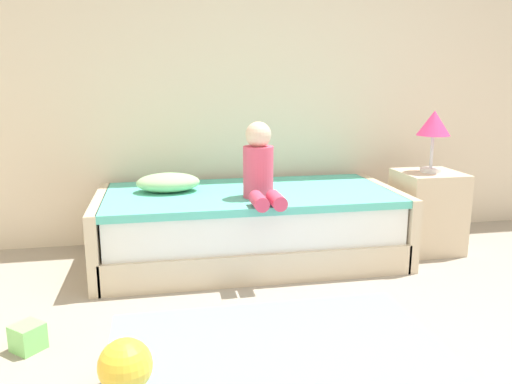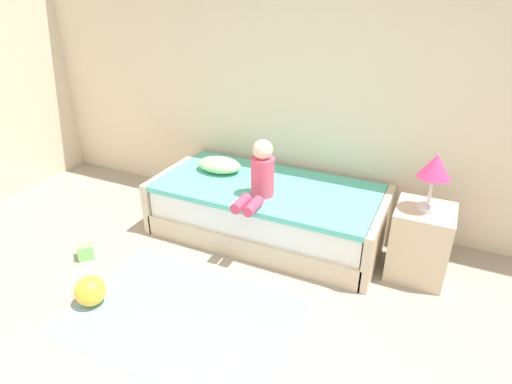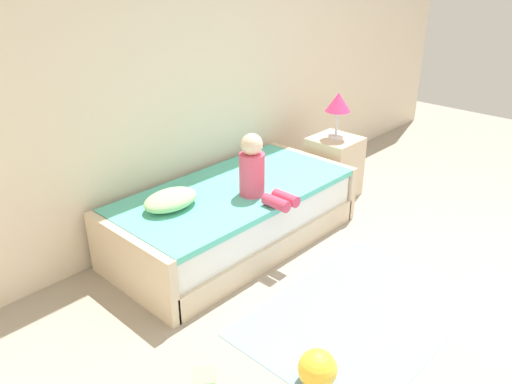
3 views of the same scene
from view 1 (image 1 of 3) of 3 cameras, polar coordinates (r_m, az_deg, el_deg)
The scene contains 9 objects.
wall_rear at distance 4.22m, azimuth 7.11°, elevation 14.96°, with size 7.20×0.10×2.90m, color beige.
bed at distance 3.61m, azimuth -0.75°, elevation -3.85°, with size 2.11×1.00×0.50m.
nightstand at distance 4.01m, azimuth 18.73°, elevation -2.07°, with size 0.44×0.44×0.60m, color beige.
table_lamp at distance 3.91m, azimuth 19.39°, elevation 7.00°, with size 0.24×0.24×0.45m.
child_figure at distance 3.30m, azimuth 0.42°, elevation 2.73°, with size 0.20×0.51×0.50m.
pillow at distance 3.58m, azimuth -9.86°, elevation 1.07°, with size 0.44×0.30×0.13m, color #99CC8C.
toy_ball at distance 2.28m, azimuth -14.50°, elevation -18.40°, with size 0.23×0.23×0.23m, color yellow.
area_rug at distance 2.52m, azimuth 2.53°, elevation -17.63°, with size 1.60×1.10×0.01m, color #7AA8CC.
toy_block at distance 2.74m, azimuth -24.31°, elevation -14.68°, with size 0.13×0.13×0.13m, color #7FD872.
Camera 1 is at (-1.29, -1.41, 1.27)m, focal length 35.51 mm.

